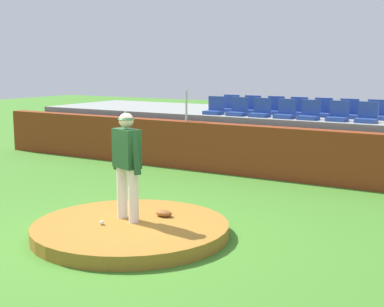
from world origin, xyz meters
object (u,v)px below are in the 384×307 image
(stadium_chair_7, at_px, (230,107))
(stadium_chair_11, at_px, (322,111))
(fielding_glove, at_px, (164,213))
(stadium_chair_4, at_px, (309,113))
(stadium_chair_1, at_px, (238,110))
(stadium_chair_6, at_px, (367,116))
(stadium_chair_10, at_px, (298,110))
(stadium_chair_5, at_px, (338,115))
(stadium_chair_12, at_px, (348,112))
(baseball, at_px, (102,223))
(stadium_chair_0, at_px, (215,109))
(stadium_chair_9, at_px, (275,109))
(stadium_chair_3, at_px, (286,112))
(stadium_chair_2, at_px, (261,111))
(stadium_chair_8, at_px, (251,108))
(stadium_chair_13, at_px, (376,113))
(pitcher, at_px, (127,157))

(stadium_chair_7, distance_m, stadium_chair_11, 2.80)
(fielding_glove, relative_size, stadium_chair_4, 0.60)
(stadium_chair_1, distance_m, stadium_chair_6, 3.50)
(stadium_chair_7, bearing_deg, stadium_chair_10, 179.55)
(stadium_chair_5, bearing_deg, stadium_chair_12, -90.55)
(baseball, relative_size, stadium_chair_7, 0.15)
(stadium_chair_0, height_order, stadium_chair_12, same)
(stadium_chair_9, bearing_deg, stadium_chair_3, 127.43)
(stadium_chair_1, height_order, stadium_chair_12, same)
(fielding_glove, relative_size, stadium_chair_11, 0.60)
(stadium_chair_0, bearing_deg, stadium_chair_2, 179.84)
(stadium_chair_2, relative_size, stadium_chair_8, 1.00)
(stadium_chair_5, bearing_deg, stadium_chair_0, 0.03)
(stadium_chair_4, distance_m, stadium_chair_9, 1.65)
(stadium_chair_2, xyz_separation_m, stadium_chair_13, (2.82, 0.90, 0.00))
(baseball, bearing_deg, fielding_glove, 58.02)
(fielding_glove, height_order, stadium_chair_11, stadium_chair_11)
(stadium_chair_0, bearing_deg, stadium_chair_1, 179.54)
(baseball, distance_m, stadium_chair_7, 8.18)
(stadium_chair_3, distance_m, stadium_chair_8, 1.69)
(stadium_chair_0, height_order, stadium_chair_9, same)
(pitcher, xyz_separation_m, stadium_chair_2, (-0.53, 6.52, 0.28))
(stadium_chair_6, distance_m, stadium_chair_8, 3.64)
(stadium_chair_8, distance_m, stadium_chair_9, 0.72)
(stadium_chair_9, height_order, stadium_chair_10, same)
(pitcher, relative_size, fielding_glove, 6.17)
(stadium_chair_7, bearing_deg, fielding_glove, 108.68)
(pitcher, relative_size, stadium_chair_13, 3.70)
(stadium_chair_9, height_order, stadium_chair_11, same)
(stadium_chair_8, relative_size, stadium_chair_10, 1.00)
(stadium_chair_3, bearing_deg, stadium_chair_8, -32.59)
(stadium_chair_10, height_order, stadium_chair_13, same)
(stadium_chair_0, bearing_deg, baseball, 104.28)
(stadium_chair_7, relative_size, stadium_chair_8, 1.00)
(baseball, bearing_deg, stadium_chair_8, 97.67)
(stadium_chair_4, xyz_separation_m, stadium_chair_12, (0.74, 0.90, 0.00))
(stadium_chair_2, height_order, stadium_chair_5, same)
(fielding_glove, relative_size, stadium_chair_3, 0.60)
(baseball, bearing_deg, stadium_chair_7, 102.56)
(baseball, relative_size, stadium_chair_11, 0.15)
(stadium_chair_0, bearing_deg, stadium_chair_12, -166.22)
(baseball, bearing_deg, stadium_chair_12, 77.37)
(stadium_chair_3, bearing_deg, stadium_chair_2, -1.05)
(stadium_chair_0, bearing_deg, pitcher, 106.70)
(stadium_chair_9, xyz_separation_m, stadium_chair_12, (2.10, -0.03, 0.00))
(stadium_chair_2, distance_m, stadium_chair_9, 0.91)
(baseball, relative_size, stadium_chair_13, 0.15)
(stadium_chair_0, height_order, stadium_chair_13, same)
(stadium_chair_0, relative_size, stadium_chair_5, 1.00)
(stadium_chair_7, bearing_deg, stadium_chair_4, 161.47)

